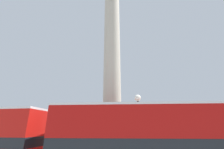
# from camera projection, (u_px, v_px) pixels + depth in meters

# --- Properties ---
(monument_column) EXTENTS (5.06, 5.06, 23.50)m
(monument_column) POSITION_uv_depth(u_px,v_px,m) (112.00, 76.00, 16.20)
(monument_column) COLOR #ADA593
(monument_column) RESTS_ON ground_plane
(bus_b) EXTENTS (11.14, 3.34, 4.32)m
(bus_b) POSITION_uv_depth(u_px,v_px,m) (154.00, 141.00, 7.98)
(bus_b) COLOR #A80F0C
(bus_b) RESTS_ON ground_plane
(street_lamp) EXTENTS (0.48, 0.48, 5.43)m
(street_lamp) POSITION_uv_depth(u_px,v_px,m) (139.00, 124.00, 10.59)
(street_lamp) COLOR black
(street_lamp) RESTS_ON ground_plane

